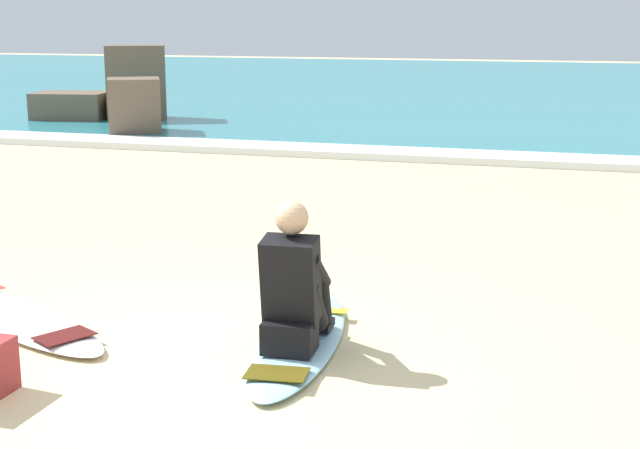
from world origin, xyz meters
TOP-DOWN VIEW (x-y plane):
  - ground_plane at (0.00, 0.00)m, footprint 80.00×80.00m
  - sea at (0.00, 22.55)m, footprint 80.00×28.00m
  - breaking_foam at (0.00, 8.85)m, footprint 80.00×0.90m
  - surfboard_main at (0.42, 0.60)m, footprint 0.73×2.08m
  - surfer_seated at (0.44, 0.44)m, footprint 0.39×0.72m
  - surfboard_spare_near at (-1.69, 0.52)m, footprint 2.22×1.53m
  - rock_outcrop_distant at (-6.59, 11.12)m, footprint 3.57×3.04m

SIDE VIEW (x-z plane):
  - ground_plane at x=0.00m, z-range 0.00..0.00m
  - surfboard_spare_near at x=-1.69m, z-range 0.00..0.07m
  - surfboard_main at x=0.42m, z-range 0.00..0.07m
  - sea at x=0.00m, z-range 0.00..0.10m
  - breaking_foam at x=0.00m, z-range 0.00..0.11m
  - surfer_seated at x=0.44m, z-range -0.04..0.91m
  - rock_outcrop_distant at x=-6.59m, z-range -0.20..1.34m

